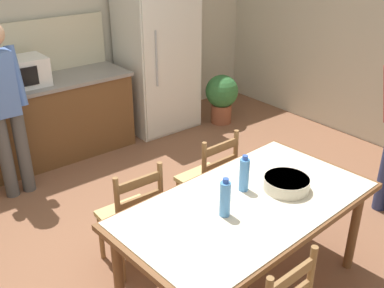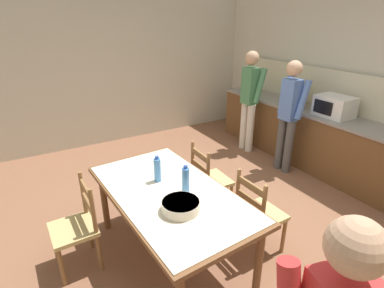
{
  "view_description": "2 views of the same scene",
  "coord_description": "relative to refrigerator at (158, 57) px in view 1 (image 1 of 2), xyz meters",
  "views": [
    {
      "loc": [
        -1.71,
        -2.45,
        2.45
      ],
      "look_at": [
        0.24,
        -0.01,
        0.92
      ],
      "focal_mm": 42.0,
      "sensor_mm": 36.0,
      "label": 1
    },
    {
      "loc": [
        2.34,
        -1.73,
        2.28
      ],
      "look_at": [
        -0.2,
        -0.24,
        1.02
      ],
      "focal_mm": 28.0,
      "sensor_mm": 36.0,
      "label": 2
    }
  ],
  "objects": [
    {
      "name": "potted_plant",
      "position": [
        0.72,
        -0.43,
        -0.56
      ],
      "size": [
        0.44,
        0.44,
        0.67
      ],
      "color": "brown",
      "rests_on": "ground"
    },
    {
      "name": "chair_side_far_right",
      "position": [
        -0.92,
        -2.08,
        -0.5
      ],
      "size": [
        0.43,
        0.41,
        0.91
      ],
      "rotation": [
        0.0,
        0.0,
        3.17
      ],
      "color": "olive",
      "rests_on": "ground"
    },
    {
      "name": "chair_side_far_left",
      "position": [
        -1.74,
        -2.14,
        -0.5
      ],
      "size": [
        0.43,
        0.41,
        0.91
      ],
      "rotation": [
        0.0,
        0.0,
        3.12
      ],
      "color": "olive",
      "rests_on": "ground"
    },
    {
      "name": "wall_back",
      "position": [
        -1.45,
        0.47,
        0.5
      ],
      "size": [
        6.52,
        0.12,
        2.9
      ],
      "primitive_type": "cube",
      "color": "beige",
      "rests_on": "ground"
    },
    {
      "name": "dining_table",
      "position": [
        -1.28,
        -2.89,
        -0.25
      ],
      "size": [
        1.88,
        1.1,
        0.78
      ],
      "rotation": [
        0.0,
        0.0,
        0.06
      ],
      "color": "brown",
      "rests_on": "ground"
    },
    {
      "name": "refrigerator",
      "position": [
        0.0,
        0.0,
        0.0
      ],
      "size": [
        0.89,
        0.73,
        1.89
      ],
      "color": "silver",
      "rests_on": "ground"
    },
    {
      "name": "microwave",
      "position": [
        -1.71,
        0.02,
        0.12
      ],
      "size": [
        0.5,
        0.39,
        0.3
      ],
      "color": "white",
      "rests_on": "kitchen_counter"
    },
    {
      "name": "bottle_near_centre",
      "position": [
        -1.51,
        -2.91,
        -0.04
      ],
      "size": [
        0.07,
        0.07,
        0.27
      ],
      "color": "#4C8ED6",
      "rests_on": "dining_table"
    },
    {
      "name": "bottle_off_centre",
      "position": [
        -1.2,
        -2.76,
        -0.04
      ],
      "size": [
        0.07,
        0.07,
        0.27
      ],
      "color": "#4C8ED6",
      "rests_on": "dining_table"
    },
    {
      "name": "person_at_counter",
      "position": [
        -2.08,
        -0.5,
        0.02
      ],
      "size": [
        0.43,
        0.3,
        1.71
      ],
      "rotation": [
        0.0,
        0.0,
        1.57
      ],
      "color": "#4C4C4C",
      "rests_on": "ground"
    },
    {
      "name": "serving_bowl",
      "position": [
        -0.96,
        -2.95,
        -0.12
      ],
      "size": [
        0.32,
        0.32,
        0.09
      ],
      "color": "beige",
      "rests_on": "dining_table"
    },
    {
      "name": "ground_plane",
      "position": [
        -1.45,
        -2.19,
        -0.95
      ],
      "size": [
        8.32,
        8.32,
        0.0
      ],
      "primitive_type": "plane",
      "color": "brown"
    }
  ]
}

